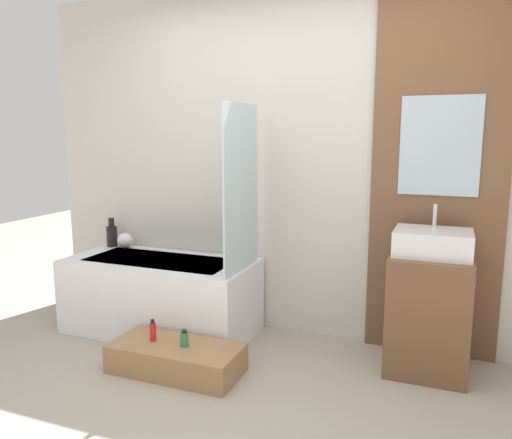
{
  "coord_description": "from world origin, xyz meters",
  "views": [
    {
      "loc": [
        1.1,
        -1.99,
        1.52
      ],
      "look_at": [
        0.04,
        0.71,
        1.02
      ],
      "focal_mm": 35.0,
      "sensor_mm": 36.0,
      "label": 1
    }
  ],
  "objects_px": {
    "bottle_soap_primary": "(153,331)",
    "sink": "(433,243)",
    "wooden_step_bench": "(176,358)",
    "bottle_soap_secondary": "(184,339)",
    "bathtub": "(161,295)",
    "vase_tall_dark": "(112,235)",
    "vase_round_light": "(125,241)"
  },
  "relations": [
    {
      "from": "vase_round_light",
      "to": "bottle_soap_secondary",
      "type": "bearing_deg",
      "value": -38.22
    },
    {
      "from": "bathtub",
      "to": "vase_tall_dark",
      "type": "bearing_deg",
      "value": 158.47
    },
    {
      "from": "vase_tall_dark",
      "to": "vase_round_light",
      "type": "height_order",
      "value": "vase_tall_dark"
    },
    {
      "from": "wooden_step_bench",
      "to": "sink",
      "type": "bearing_deg",
      "value": 22.92
    },
    {
      "from": "vase_tall_dark",
      "to": "bottle_soap_primary",
      "type": "height_order",
      "value": "vase_tall_dark"
    },
    {
      "from": "sink",
      "to": "bottle_soap_primary",
      "type": "bearing_deg",
      "value": -159.2
    },
    {
      "from": "wooden_step_bench",
      "to": "vase_round_light",
      "type": "bearing_deg",
      "value": 139.95
    },
    {
      "from": "wooden_step_bench",
      "to": "bottle_soap_primary",
      "type": "xyz_separation_m",
      "value": [
        -0.17,
        0.0,
        0.16
      ]
    },
    {
      "from": "wooden_step_bench",
      "to": "sink",
      "type": "relative_size",
      "value": 1.81
    },
    {
      "from": "sink",
      "to": "bottle_soap_secondary",
      "type": "xyz_separation_m",
      "value": [
        -1.43,
        -0.63,
        -0.61
      ]
    },
    {
      "from": "wooden_step_bench",
      "to": "bottle_soap_secondary",
      "type": "xyz_separation_m",
      "value": [
        0.06,
        0.0,
        0.14
      ]
    },
    {
      "from": "bottle_soap_primary",
      "to": "sink",
      "type": "bearing_deg",
      "value": 20.8
    },
    {
      "from": "bottle_soap_primary",
      "to": "bottle_soap_secondary",
      "type": "bearing_deg",
      "value": 0.0
    },
    {
      "from": "sink",
      "to": "bottle_soap_primary",
      "type": "height_order",
      "value": "sink"
    },
    {
      "from": "vase_tall_dark",
      "to": "bathtub",
      "type": "bearing_deg",
      "value": -21.53
    },
    {
      "from": "sink",
      "to": "bottle_soap_primary",
      "type": "relative_size",
      "value": 3.21
    },
    {
      "from": "sink",
      "to": "bottle_soap_primary",
      "type": "distance_m",
      "value": 1.88
    },
    {
      "from": "bathtub",
      "to": "vase_tall_dark",
      "type": "distance_m",
      "value": 0.78
    },
    {
      "from": "vase_round_light",
      "to": "bottle_soap_secondary",
      "type": "distance_m",
      "value": 1.34
    },
    {
      "from": "sink",
      "to": "bottle_soap_secondary",
      "type": "height_order",
      "value": "sink"
    },
    {
      "from": "bottle_soap_secondary",
      "to": "vase_round_light",
      "type": "bearing_deg",
      "value": 141.78
    },
    {
      "from": "wooden_step_bench",
      "to": "vase_tall_dark",
      "type": "height_order",
      "value": "vase_tall_dark"
    },
    {
      "from": "bathtub",
      "to": "bottle_soap_primary",
      "type": "relative_size",
      "value": 9.96
    },
    {
      "from": "sink",
      "to": "vase_tall_dark",
      "type": "relative_size",
      "value": 1.91
    },
    {
      "from": "bathtub",
      "to": "sink",
      "type": "xyz_separation_m",
      "value": [
        1.95,
        0.07,
        0.56
      ]
    },
    {
      "from": "vase_round_light",
      "to": "vase_tall_dark",
      "type": "bearing_deg",
      "value": 172.43
    },
    {
      "from": "bathtub",
      "to": "wooden_step_bench",
      "type": "distance_m",
      "value": 0.75
    },
    {
      "from": "vase_tall_dark",
      "to": "sink",
      "type": "bearing_deg",
      "value": -3.9
    },
    {
      "from": "sink",
      "to": "bottle_soap_secondary",
      "type": "distance_m",
      "value": 1.68
    },
    {
      "from": "sink",
      "to": "vase_round_light",
      "type": "relative_size",
      "value": 3.62
    },
    {
      "from": "bathtub",
      "to": "vase_round_light",
      "type": "height_order",
      "value": "vase_round_light"
    },
    {
      "from": "vase_tall_dark",
      "to": "bottle_soap_secondary",
      "type": "relative_size",
      "value": 2.21
    }
  ]
}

